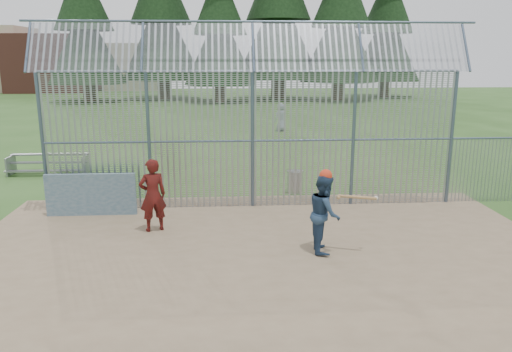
{
  "coord_description": "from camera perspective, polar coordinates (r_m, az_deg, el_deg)",
  "views": [
    {
      "loc": [
        -0.87,
        -10.9,
        4.42
      ],
      "look_at": [
        0.0,
        2.0,
        1.3
      ],
      "focal_mm": 35.0,
      "sensor_mm": 36.0,
      "label": 1
    }
  ],
  "objects": [
    {
      "name": "onlooker",
      "position": [
        12.99,
        -11.72,
        -2.15
      ],
      "size": [
        0.8,
        0.66,
        1.89
      ],
      "primitive_type": "imported",
      "rotation": [
        0.0,
        0.0,
        3.49
      ],
      "color": "maroon",
      "rests_on": "dirt_infield"
    },
    {
      "name": "backstop_fence",
      "position": [
        14.73,
        6.69,
        5.43
      ],
      "size": [
        20.09,
        0.81,
        5.3
      ],
      "color": "#47566B",
      "rests_on": "ground"
    },
    {
      "name": "bg_kid_standing",
      "position": [
        30.24,
        2.86,
        6.73
      ],
      "size": [
        0.97,
        0.87,
        1.67
      ],
      "primitive_type": "imported",
      "rotation": [
        0.0,
        0.0,
        3.68
      ],
      "color": "slate",
      "rests_on": "ground"
    },
    {
      "name": "bleacher",
      "position": [
        20.71,
        -22.65,
        1.34
      ],
      "size": [
        3.0,
        0.95,
        0.72
      ],
      "color": "slate",
      "rests_on": "ground"
    },
    {
      "name": "dugout_wall",
      "position": [
        14.79,
        -18.33,
        -2.03
      ],
      "size": [
        2.5,
        0.12,
        1.2
      ],
      "primitive_type": "cube",
      "color": "#38566B",
      "rests_on": "dirt_infield"
    },
    {
      "name": "batting_gear",
      "position": [
        11.29,
        8.6,
        -0.39
      ],
      "size": [
        1.32,
        0.47,
        0.69
      ],
      "color": "red",
      "rests_on": "ground"
    },
    {
      "name": "ground",
      "position": [
        11.8,
        0.66,
        -8.44
      ],
      "size": [
        120.0,
        120.0,
        0.0
      ],
      "primitive_type": "plane",
      "color": "#2D511E",
      "rests_on": "ground"
    },
    {
      "name": "batter",
      "position": [
        11.51,
        7.84,
        -4.24
      ],
      "size": [
        0.75,
        0.93,
        1.81
      ],
      "primitive_type": "imported",
      "rotation": [
        0.0,
        0.0,
        1.49
      ],
      "color": "navy",
      "rests_on": "dirt_infield"
    },
    {
      "name": "dirt_infield",
      "position": [
        11.33,
        0.86,
        -9.34
      ],
      "size": [
        14.0,
        10.0,
        0.02
      ],
      "primitive_type": "cube",
      "color": "#756047",
      "rests_on": "ground"
    },
    {
      "name": "trash_can",
      "position": [
        16.53,
        4.48,
        -0.63
      ],
      "size": [
        0.56,
        0.56,
        0.82
      ],
      "color": "gray",
      "rests_on": "ground"
    },
    {
      "name": "distant_buildings",
      "position": [
        71.0,
        -22.69,
        11.88
      ],
      "size": [
        26.5,
        10.5,
        8.0
      ],
      "color": "brown",
      "rests_on": "ground"
    }
  ]
}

